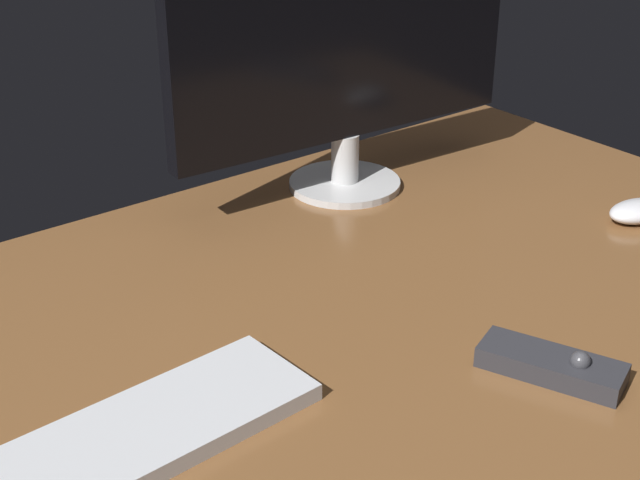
{
  "coord_description": "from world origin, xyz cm",
  "views": [
    {
      "loc": [
        -63.15,
        -75.54,
        59.75
      ],
      "look_at": [
        0.48,
        5.86,
        8.0
      ],
      "focal_mm": 52.05,
      "sensor_mm": 36.0,
      "label": 1
    }
  ],
  "objects_px": {
    "media_remote": "(552,365)",
    "monitor": "(347,42)",
    "computer_mouse": "(639,211)",
    "keyboard": "(146,433)"
  },
  "relations": [
    {
      "from": "computer_mouse",
      "to": "media_remote",
      "type": "relative_size",
      "value": 0.6
    },
    {
      "from": "monitor",
      "to": "media_remote",
      "type": "relative_size",
      "value": 3.56
    },
    {
      "from": "monitor",
      "to": "media_remote",
      "type": "distance_m",
      "value": 0.59
    },
    {
      "from": "monitor",
      "to": "computer_mouse",
      "type": "relative_size",
      "value": 5.98
    },
    {
      "from": "media_remote",
      "to": "monitor",
      "type": "bearing_deg",
      "value": 142.34
    },
    {
      "from": "monitor",
      "to": "media_remote",
      "type": "bearing_deg",
      "value": -102.15
    },
    {
      "from": "computer_mouse",
      "to": "media_remote",
      "type": "xyz_separation_m",
      "value": [
        -0.41,
        -0.18,
        -0.0
      ]
    },
    {
      "from": "monitor",
      "to": "keyboard",
      "type": "relative_size",
      "value": 1.69
    },
    {
      "from": "monitor",
      "to": "keyboard",
      "type": "bearing_deg",
      "value": -143.0
    },
    {
      "from": "keyboard",
      "to": "media_remote",
      "type": "relative_size",
      "value": 2.11
    }
  ]
}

